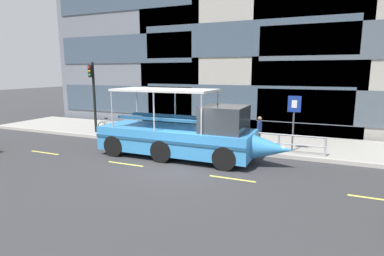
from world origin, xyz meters
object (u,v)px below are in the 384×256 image
at_px(traffic_light_pole, 93,90).
at_px(parking_sign, 294,114).
at_px(leaned_bicycle, 109,127).
at_px(pedestrian_near_bow, 259,128).
at_px(duck_tour_boat, 186,135).

xyz_separation_m(traffic_light_pole, parking_sign, (11.96, -0.03, -0.82)).
xyz_separation_m(leaned_bicycle, pedestrian_near_bow, (9.22, 0.29, 0.56)).
distance_m(parking_sign, duck_tour_boat, 5.22).
height_order(leaned_bicycle, pedestrian_near_bow, pedestrian_near_bow).
bearing_deg(parking_sign, duck_tour_boat, -150.13).
distance_m(traffic_light_pole, leaned_bicycle, 2.50).
xyz_separation_m(leaned_bicycle, duck_tour_boat, (6.43, -2.59, 0.51)).
xyz_separation_m(traffic_light_pole, duck_tour_boat, (7.50, -2.59, -1.74)).
bearing_deg(parking_sign, pedestrian_near_bow, 169.12).
distance_m(traffic_light_pole, pedestrian_near_bow, 10.44).
bearing_deg(traffic_light_pole, pedestrian_near_bow, 1.62).
relative_size(duck_tour_boat, pedestrian_near_bow, 5.87).
bearing_deg(pedestrian_near_bow, leaned_bicycle, -178.20).
bearing_deg(leaned_bicycle, pedestrian_near_bow, 1.80).
xyz_separation_m(duck_tour_boat, pedestrian_near_bow, (2.79, 2.88, 0.05)).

